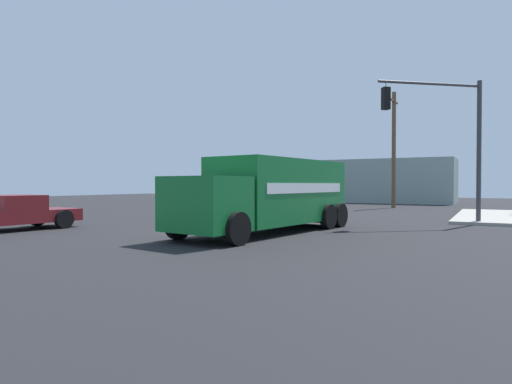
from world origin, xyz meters
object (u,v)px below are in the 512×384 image
at_px(pickup_maroon, 10,212).
at_px(delivery_truck, 270,194).
at_px(traffic_light_primary, 448,127).
at_px(utility_pole, 394,148).

bearing_deg(pickup_maroon, delivery_truck, 25.15).
bearing_deg(traffic_light_primary, pickup_maroon, -143.94).
xyz_separation_m(traffic_light_primary, pickup_maroon, (-14.78, -10.76, -3.60)).
xyz_separation_m(traffic_light_primary, utility_pole, (-4.87, 13.21, 0.24)).
xyz_separation_m(delivery_truck, traffic_light_primary, (5.58, 6.44, 2.88)).
height_order(delivery_truck, pickup_maroon, delivery_truck).
relative_size(pickup_maroon, utility_pole, 0.61).
bearing_deg(utility_pole, delivery_truck, -92.07).
height_order(delivery_truck, traffic_light_primary, traffic_light_primary).
height_order(delivery_truck, utility_pole, utility_pole).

